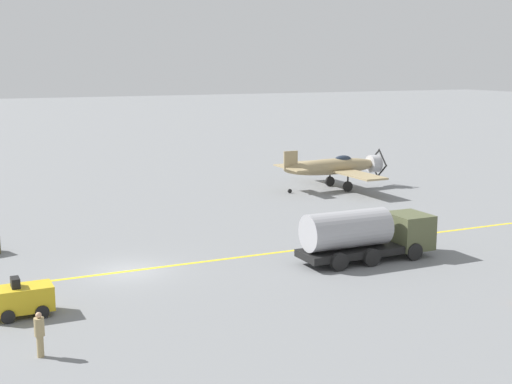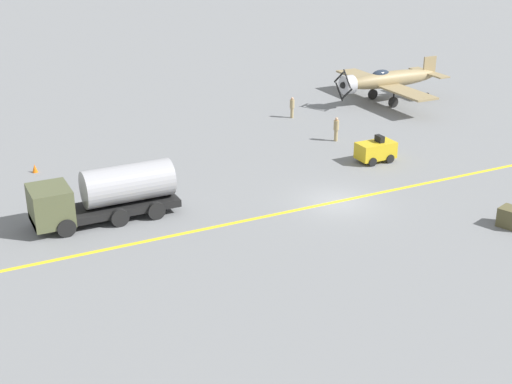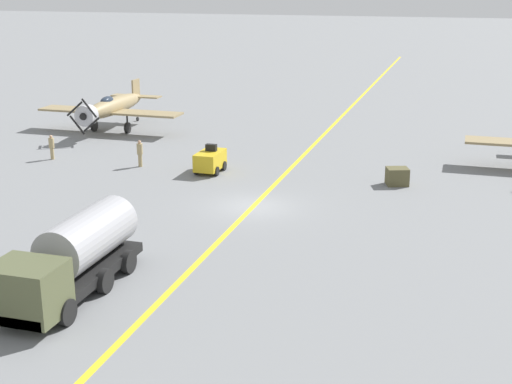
{
  "view_description": "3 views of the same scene",
  "coord_description": "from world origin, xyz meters",
  "px_view_note": "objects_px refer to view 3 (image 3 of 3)",
  "views": [
    {
      "loc": [
        36.38,
        -9.55,
        11.06
      ],
      "look_at": [
        -1.21,
        8.15,
        3.51
      ],
      "focal_mm": 50.0,
      "sensor_mm": 36.0,
      "label": 1
    },
    {
      "loc": [
        -32.3,
        21.46,
        16.44
      ],
      "look_at": [
        -1.14,
        5.9,
        2.12
      ],
      "focal_mm": 50.0,
      "sensor_mm": 36.0,
      "label": 2
    },
    {
      "loc": [
        -10.87,
        35.67,
        12.1
      ],
      "look_at": [
        -1.04,
        2.94,
        1.77
      ],
      "focal_mm": 50.0,
      "sensor_mm": 36.0,
      "label": 3
    }
  ],
  "objects_px": {
    "tow_tractor": "(210,160)",
    "ground_crew_inspecting": "(52,146)",
    "fuel_tanker": "(71,258)",
    "supply_crate_by_tanker": "(397,176)",
    "airplane_near_right": "(112,107)",
    "ground_crew_walking": "(140,152)"
  },
  "relations": [
    {
      "from": "fuel_tanker",
      "to": "ground_crew_walking",
      "type": "bearing_deg",
      "value": -72.09
    },
    {
      "from": "ground_crew_walking",
      "to": "supply_crate_by_tanker",
      "type": "xyz_separation_m",
      "value": [
        -16.83,
        -0.49,
        -0.45
      ]
    },
    {
      "from": "ground_crew_walking",
      "to": "ground_crew_inspecting",
      "type": "distance_m",
      "value": 6.7
    },
    {
      "from": "tow_tractor",
      "to": "ground_crew_inspecting",
      "type": "xyz_separation_m",
      "value": [
        11.65,
        -0.06,
        0.14
      ]
    },
    {
      "from": "ground_crew_walking",
      "to": "supply_crate_by_tanker",
      "type": "relative_size",
      "value": 1.41
    },
    {
      "from": "fuel_tanker",
      "to": "tow_tractor",
      "type": "bearing_deg",
      "value": -86.5
    },
    {
      "from": "fuel_tanker",
      "to": "ground_crew_walking",
      "type": "xyz_separation_m",
      "value": [
        6.11,
        -18.89,
        -0.53
      ]
    },
    {
      "from": "fuel_tanker",
      "to": "supply_crate_by_tanker",
      "type": "relative_size",
      "value": 6.28
    },
    {
      "from": "airplane_near_right",
      "to": "fuel_tanker",
      "type": "xyz_separation_m",
      "value": [
        -13.18,
        28.56,
        -0.5
      ]
    },
    {
      "from": "tow_tractor",
      "to": "ground_crew_inspecting",
      "type": "relative_size",
      "value": 1.52
    },
    {
      "from": "airplane_near_right",
      "to": "ground_crew_inspecting",
      "type": "distance_m",
      "value": 9.68
    },
    {
      "from": "tow_tractor",
      "to": "supply_crate_by_tanker",
      "type": "bearing_deg",
      "value": -177.64
    },
    {
      "from": "ground_crew_walking",
      "to": "supply_crate_by_tanker",
      "type": "bearing_deg",
      "value": -178.32
    },
    {
      "from": "tow_tractor",
      "to": "ground_crew_inspecting",
      "type": "distance_m",
      "value": 11.65
    },
    {
      "from": "airplane_near_right",
      "to": "supply_crate_by_tanker",
      "type": "xyz_separation_m",
      "value": [
        -23.9,
        9.18,
        -1.48
      ]
    },
    {
      "from": "airplane_near_right",
      "to": "fuel_tanker",
      "type": "relative_size",
      "value": 1.5
    },
    {
      "from": "fuel_tanker",
      "to": "ground_crew_walking",
      "type": "height_order",
      "value": "fuel_tanker"
    },
    {
      "from": "tow_tractor",
      "to": "ground_crew_inspecting",
      "type": "bearing_deg",
      "value": -0.27
    },
    {
      "from": "supply_crate_by_tanker",
      "to": "airplane_near_right",
      "type": "bearing_deg",
      "value": -21.0
    },
    {
      "from": "ground_crew_inspecting",
      "to": "supply_crate_by_tanker",
      "type": "relative_size",
      "value": 1.35
    },
    {
      "from": "airplane_near_right",
      "to": "ground_crew_walking",
      "type": "relative_size",
      "value": 6.7
    },
    {
      "from": "fuel_tanker",
      "to": "supply_crate_by_tanker",
      "type": "height_order",
      "value": "fuel_tanker"
    }
  ]
}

